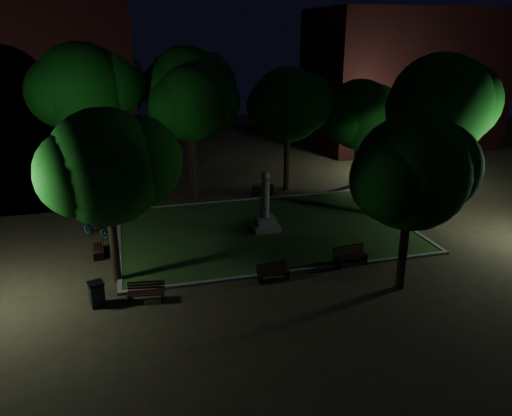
{
  "coord_description": "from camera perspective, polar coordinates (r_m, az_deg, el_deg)",
  "views": [
    {
      "loc": [
        -6.89,
        -21.86,
        10.12
      ],
      "look_at": [
        -0.77,
        1.0,
        1.7
      ],
      "focal_mm": 35.0,
      "sensor_mm": 36.0,
      "label": 1
    }
  ],
  "objects": [
    {
      "name": "trash_bin",
      "position": [
        20.58,
        -17.74,
        -9.3
      ],
      "size": [
        0.71,
        0.71,
        0.98
      ],
      "color": "black",
      "rests_on": "ground"
    },
    {
      "name": "tree_se",
      "position": [
        20.18,
        17.62,
        3.85
      ],
      "size": [
        5.54,
        4.52,
        7.23
      ],
      "color": "black",
      "rests_on": "ground"
    },
    {
      "name": "ground",
      "position": [
        25.05,
        2.3,
        -4.24
      ],
      "size": [
        80.0,
        80.0,
        0.0
      ],
      "primitive_type": "plane",
      "color": "#3E3122"
    },
    {
      "name": "bench_near_left",
      "position": [
        21.53,
        1.95,
        -7.37
      ],
      "size": [
        1.44,
        0.63,
        0.77
      ],
      "rotation": [
        0.0,
        0.0,
        0.1
      ],
      "color": "black",
      "rests_on": "ground"
    },
    {
      "name": "bench_near_right",
      "position": [
        23.27,
        10.69,
        -5.42
      ],
      "size": [
        1.65,
        0.73,
        0.88
      ],
      "rotation": [
        0.0,
        0.0,
        0.11
      ],
      "color": "black",
      "rests_on": "ground"
    },
    {
      "name": "monument",
      "position": [
        26.47,
        1.05,
        -0.66
      ],
      "size": [
        1.4,
        1.4,
        3.2
      ],
      "color": "gray",
      "rests_on": "lawn"
    },
    {
      "name": "bicycle",
      "position": [
        27.17,
        -17.83,
        -2.22
      ],
      "size": [
        1.69,
        1.65,
        0.92
      ],
      "primitive_type": "imported",
      "rotation": [
        0.0,
        0.0,
        0.81
      ],
      "color": "black",
      "rests_on": "ground"
    },
    {
      "name": "bench_right_side",
      "position": [
        29.9,
        16.95,
        -0.28
      ],
      "size": [
        1.03,
        1.59,
        0.82
      ],
      "rotation": [
        0.0,
        0.0,
        1.2
      ],
      "color": "black",
      "rests_on": "ground"
    },
    {
      "name": "bench_left_side",
      "position": [
        24.92,
        -17.47,
        -4.44
      ],
      "size": [
        0.55,
        1.4,
        0.76
      ],
      "rotation": [
        0.0,
        0.0,
        -1.53
      ],
      "color": "black",
      "rests_on": "ground"
    },
    {
      "name": "tree_north_wl",
      "position": [
        30.78,
        -7.13,
        11.76
      ],
      "size": [
        5.65,
        4.61,
        8.31
      ],
      "color": "black",
      "rests_on": "ground"
    },
    {
      "name": "tree_far_north",
      "position": [
        32.83,
        -7.74,
        13.65
      ],
      "size": [
        6.09,
        4.97,
        9.31
      ],
      "color": "black",
      "rests_on": "ground"
    },
    {
      "name": "tree_east",
      "position": [
        27.76,
        20.51,
        10.96
      ],
      "size": [
        6.45,
        5.27,
        9.17
      ],
      "color": "black",
      "rests_on": "ground"
    },
    {
      "name": "lamppost_nw",
      "position": [
        33.69,
        -21.39,
        6.43
      ],
      "size": [
        1.18,
        0.28,
        4.63
      ],
      "color": "black",
      "rests_on": "ground"
    },
    {
      "name": "tree_ne",
      "position": [
        34.56,
        11.94,
        10.4
      ],
      "size": [
        5.73,
        4.68,
        7.19
      ],
      "color": "black",
      "rests_on": "ground"
    },
    {
      "name": "tree_west",
      "position": [
        20.64,
        -16.48,
        4.52
      ],
      "size": [
        5.8,
        4.73,
        7.4
      ],
      "color": "black",
      "rests_on": "ground"
    },
    {
      "name": "lamppost_ne",
      "position": [
        37.89,
        14.68,
        8.26
      ],
      "size": [
        1.18,
        0.28,
        4.39
      ],
      "color": "black",
      "rests_on": "ground"
    },
    {
      "name": "bench_far_side",
      "position": [
        32.38,
        0.72,
        2.07
      ],
      "size": [
        1.46,
        0.61,
        0.78
      ],
      "rotation": [
        0.0,
        0.0,
        3.06
      ],
      "color": "black",
      "rests_on": "ground"
    },
    {
      "name": "bench_west_near",
      "position": [
        20.41,
        -12.44,
        -9.43
      ],
      "size": [
        1.52,
        0.72,
        0.8
      ],
      "rotation": [
        0.0,
        0.0,
        -0.15
      ],
      "color": "black",
      "rests_on": "ground"
    },
    {
      "name": "tree_nw",
      "position": [
        31.06,
        -18.96,
        12.83
      ],
      "size": [
        6.82,
        5.57,
        9.8
      ],
      "color": "black",
      "rests_on": "ground"
    },
    {
      "name": "tree_north_er",
      "position": [
        32.57,
        3.83,
        11.67
      ],
      "size": [
        5.84,
        4.77,
        8.04
      ],
      "color": "black",
      "rests_on": "ground"
    },
    {
      "name": "lawn_kerb",
      "position": [
        26.8,
        1.04,
        -2.46
      ],
      "size": [
        15.4,
        10.4,
        0.12
      ],
      "color": "slate",
      "rests_on": "ground"
    },
    {
      "name": "lawn",
      "position": [
        26.8,
        1.04,
        -2.5
      ],
      "size": [
        15.0,
        10.0,
        0.08
      ],
      "primitive_type": "cube",
      "color": "#2A491E",
      "rests_on": "ground"
    },
    {
      "name": "building_far",
      "position": [
        48.87,
        16.18,
        14.02
      ],
      "size": [
        16.0,
        10.0,
        12.0
      ],
      "primitive_type": "cube",
      "color": "#411213",
      "rests_on": "ground"
    }
  ]
}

